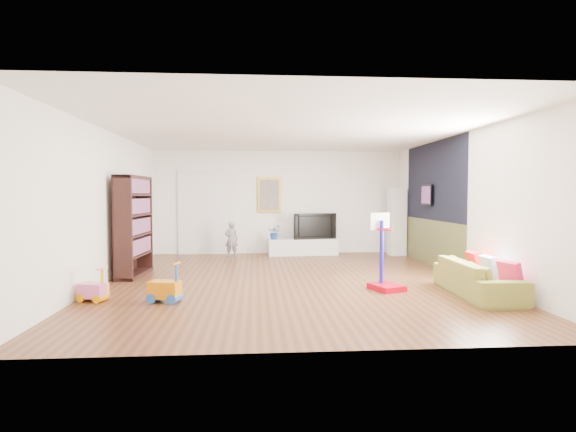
{
  "coord_description": "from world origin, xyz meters",
  "views": [
    {
      "loc": [
        -0.61,
        -8.1,
        1.56
      ],
      "look_at": [
        0.0,
        0.4,
        1.15
      ],
      "focal_mm": 28.0,
      "sensor_mm": 36.0,
      "label": 1
    }
  ],
  "objects": [
    {
      "name": "floor",
      "position": [
        0.0,
        0.0,
        0.0
      ],
      "size": [
        6.5,
        7.5,
        0.0
      ],
      "primitive_type": "cube",
      "color": "brown",
      "rests_on": "ground"
    },
    {
      "name": "ceiling",
      "position": [
        0.0,
        0.0,
        2.7
      ],
      "size": [
        6.5,
        7.5,
        0.0
      ],
      "primitive_type": "cube",
      "color": "white",
      "rests_on": "ground"
    },
    {
      "name": "wall_back",
      "position": [
        0.0,
        3.75,
        1.35
      ],
      "size": [
        6.5,
        0.0,
        2.7
      ],
      "primitive_type": "cube",
      "color": "white",
      "rests_on": "ground"
    },
    {
      "name": "wall_front",
      "position": [
        0.0,
        -3.75,
        1.35
      ],
      "size": [
        6.5,
        0.0,
        2.7
      ],
      "primitive_type": "cube",
      "color": "silver",
      "rests_on": "ground"
    },
    {
      "name": "wall_left",
      "position": [
        -3.25,
        0.0,
        1.35
      ],
      "size": [
        0.0,
        7.5,
        2.7
      ],
      "primitive_type": "cube",
      "color": "white",
      "rests_on": "ground"
    },
    {
      "name": "wall_right",
      "position": [
        3.25,
        0.0,
        1.35
      ],
      "size": [
        0.0,
        7.5,
        2.7
      ],
      "primitive_type": "cube",
      "color": "silver",
      "rests_on": "ground"
    },
    {
      "name": "navy_accent",
      "position": [
        3.23,
        1.4,
        1.85
      ],
      "size": [
        0.01,
        3.2,
        1.7
      ],
      "primitive_type": "cube",
      "color": "black",
      "rests_on": "wall_right"
    },
    {
      "name": "olive_wainscot",
      "position": [
        3.23,
        1.4,
        0.5
      ],
      "size": [
        0.01,
        3.2,
        1.0
      ],
      "primitive_type": "cube",
      "color": "brown",
      "rests_on": "wall_right"
    },
    {
      "name": "doorway",
      "position": [
        -1.9,
        3.71,
        1.05
      ],
      "size": [
        1.45,
        0.06,
        2.1
      ],
      "primitive_type": "cube",
      "color": "white",
      "rests_on": "ground"
    },
    {
      "name": "painting_back",
      "position": [
        -0.25,
        3.71,
        1.55
      ],
      "size": [
        0.62,
        0.06,
        0.92
      ],
      "primitive_type": "cube",
      "color": "gold",
      "rests_on": "wall_back"
    },
    {
      "name": "artwork_right",
      "position": [
        3.17,
        1.6,
        1.55
      ],
      "size": [
        0.04,
        0.56,
        0.46
      ],
      "primitive_type": "cube",
      "color": "#7F3F8C",
      "rests_on": "wall_right"
    },
    {
      "name": "media_console",
      "position": [
        0.6,
        3.34,
        0.21
      ],
      "size": [
        1.8,
        0.55,
        0.42
      ],
      "primitive_type": "cube",
      "rotation": [
        0.0,
        0.0,
        0.06
      ],
      "color": "silver",
      "rests_on": "ground"
    },
    {
      "name": "tall_cabinet",
      "position": [
        3.0,
        3.16,
        0.86
      ],
      "size": [
        0.4,
        0.4,
        1.72
      ],
      "primitive_type": "cube",
      "rotation": [
        0.0,
        0.0,
        -0.01
      ],
      "color": "white",
      "rests_on": "ground"
    },
    {
      "name": "bookshelf",
      "position": [
        -2.94,
        0.66,
        0.96
      ],
      "size": [
        0.41,
        1.33,
        1.91
      ],
      "primitive_type": "cube",
      "rotation": [
        0.0,
        0.0,
        -0.05
      ],
      "color": "black",
      "rests_on": "ground"
    },
    {
      "name": "sofa",
      "position": [
        2.8,
        -1.46,
        0.27
      ],
      "size": [
        0.8,
        1.88,
        0.54
      ],
      "primitive_type": "imported",
      "rotation": [
        0.0,
        0.0,
        1.53
      ],
      "color": "olive",
      "rests_on": "ground"
    },
    {
      "name": "basketball_hoop",
      "position": [
        1.51,
        -0.99,
        0.63
      ],
      "size": [
        0.6,
        0.65,
        1.27
      ],
      "primitive_type": "cube",
      "rotation": [
        0.0,
        0.0,
        0.37
      ],
      "color": "#B00013",
      "rests_on": "ground"
    },
    {
      "name": "ride_on_yellow",
      "position": [
        -2.98,
        -1.4,
        0.25
      ],
      "size": [
        0.43,
        0.36,
        0.49
      ],
      "primitive_type": "cube",
      "rotation": [
        0.0,
        0.0,
        -0.42
      ],
      "color": "yellow",
      "rests_on": "ground"
    },
    {
      "name": "ride_on_orange",
      "position": [
        -1.93,
        -1.56,
        0.29
      ],
      "size": [
        0.48,
        0.37,
        0.58
      ],
      "primitive_type": "cube",
      "rotation": [
        0.0,
        0.0,
        -0.25
      ],
      "color": "orange",
      "rests_on": "ground"
    },
    {
      "name": "ride_on_pink",
      "position": [
        -2.99,
        -1.43,
        0.25
      ],
      "size": [
        0.42,
        0.33,
        0.5
      ],
      "primitive_type": "cube",
      "rotation": [
        0.0,
        0.0,
        -0.3
      ],
      "color": "#DE5EA3",
      "rests_on": "ground"
    },
    {
      "name": "child",
      "position": [
        -1.22,
        3.05,
        0.44
      ],
      "size": [
        0.33,
        0.22,
        0.88
      ],
      "primitive_type": "imported",
      "rotation": [
        0.0,
        0.0,
        3.17
      ],
      "color": "slate",
      "rests_on": "ground"
    },
    {
      "name": "tv",
      "position": [
        0.88,
        3.37,
        0.75
      ],
      "size": [
        1.15,
        0.43,
        0.66
      ],
      "primitive_type": "imported",
      "rotation": [
        0.0,
        0.0,
        0.25
      ],
      "color": "black",
      "rests_on": "media_console"
    },
    {
      "name": "vase_plant",
      "position": [
        -0.14,
        3.32,
        0.6
      ],
      "size": [
        0.36,
        0.32,
        0.36
      ],
      "primitive_type": "imported",
      "rotation": [
        0.0,
        0.0,
        -0.12
      ],
      "color": "navy",
      "rests_on": "media_console"
    },
    {
      "name": "pillow_left",
      "position": [
        3.01,
        -1.99,
        0.43
      ],
      "size": [
        0.18,
        0.38,
        0.36
      ],
      "primitive_type": "cube",
      "rotation": [
        0.0,
        0.0,
        0.24
      ],
      "color": "#CE1E4E",
      "rests_on": "sofa"
    },
    {
      "name": "pillow_center",
      "position": [
        3.0,
        -1.45,
        0.43
      ],
      "size": [
        0.1,
        0.37,
        0.37
      ],
      "primitive_type": "cube",
      "rotation": [
        0.0,
        0.0,
        0.01
      ],
      "color": "silver",
      "rests_on": "sofa"
    },
    {
      "name": "pillow_right",
      "position": [
        3.01,
        -0.93,
        0.43
      ],
      "size": [
        0.12,
        0.38,
        0.37
      ],
      "primitive_type": "cube",
      "rotation": [
        0.0,
        0.0,
        -0.07
      ],
      "color": "red",
      "rests_on": "sofa"
    }
  ]
}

